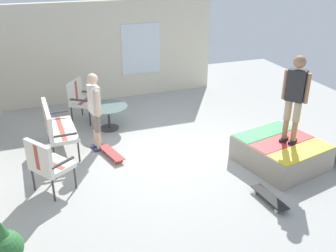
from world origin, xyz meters
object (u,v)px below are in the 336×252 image
Objects in this scene: patio_chair_near_house at (80,97)px; person_watching at (95,107)px; person_skater at (295,94)px; skateboard_spare at (269,198)px; skateboard_by_bench at (112,153)px; patio_chair_by_wall at (46,162)px; patio_bench at (55,125)px; potted_plant at (6,251)px; patio_table at (109,113)px; skate_ramp at (282,152)px.

patio_chair_near_house is 1.70m from person_watching.
person_skater is 2.06× the size of skateboard_spare.
skateboard_by_bench is at bearing -156.20° from person_watching.
patio_chair_by_wall is at bearing 124.73° from skateboard_by_bench.
patio_bench reaches higher than skateboard_spare.
person_skater reaches higher than skateboard_spare.
potted_plant is (-1.84, 0.61, -0.15)m from patio_chair_by_wall.
person_watching is 3.82m from skateboard_spare.
patio_chair_near_house is 0.61× the size of person_skater.
skateboard_spare is 0.89× the size of potted_plant.
potted_plant is (-2.72, 1.89, 0.38)m from skateboard_by_bench.
skate_ramp is at bearing -134.00° from patio_table.
patio_chair_by_wall is 1.24× the size of skateboard_by_bench.
person_skater is at bearing -46.07° from skateboard_spare.
skate_ramp is 2.56× the size of patio_table.
patio_table is 1.09× the size of skateboard_by_bench.
skateboard_spare is at bearing -114.07° from patio_chair_by_wall.
skate_ramp is 2.51× the size of potted_plant.
patio_table is at bearing -58.81° from patio_bench.
person_watching is 0.99× the size of person_skater.
patio_chair_near_house is 1.00× the size of patio_chair_by_wall.
potted_plant reaches higher than skateboard_by_bench.
person_skater reaches higher than patio_chair_near_house.
potted_plant reaches higher than skate_ramp.
person_skater is 1.82× the size of potted_plant.
potted_plant is (-1.25, 5.03, -1.02)m from person_skater.
person_skater reaches higher than patio_table.
patio_chair_near_house is at bearing 43.85° from person_skater.
patio_chair_near_house is 1.25× the size of skateboard_spare.
skateboard_by_bench is at bearing 41.77° from skateboard_spare.
person_skater is at bearing -119.88° from person_watching.
patio_chair_by_wall is 1.64m from skateboard_by_bench.
skate_ramp is at bearing -75.12° from potted_plant.
patio_bench is 1.29m from skateboard_by_bench.
person_watching is (-0.15, -0.81, 0.35)m from patio_bench.
skateboard_by_bench is at bearing -172.07° from patio_chair_near_house.
person_skater is at bearing -76.06° from potted_plant.
person_watching is at bearing -39.00° from patio_chair_by_wall.
patio_chair_by_wall is 1.94m from potted_plant.
patio_chair_by_wall is at bearing 161.81° from patio_chair_near_house.
patio_chair_by_wall reaches higher than potted_plant.
patio_chair_near_house reaches higher than patio_table.
person_watching is 3.63m from potted_plant.
patio_table is 1.15m from person_watching.
skateboard_by_bench is (-1.35, 0.24, -0.32)m from patio_table.
patio_table is 0.54× the size of person_skater.
person_watching is at bearing 154.25° from patio_table.
patio_bench is at bearing -10.14° from patio_chair_by_wall.
skate_ramp is 3.40m from skateboard_by_bench.
skate_ramp is 4.58m from patio_bench.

